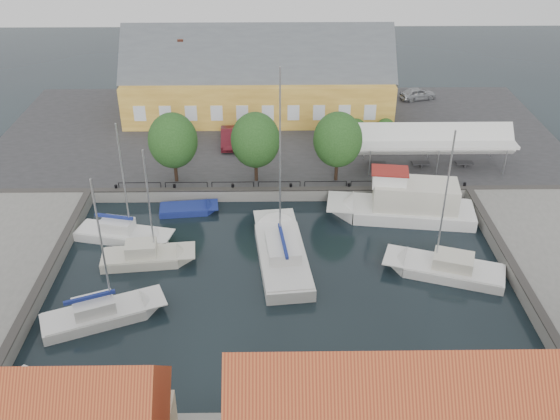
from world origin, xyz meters
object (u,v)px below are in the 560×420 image
launch_sw (45,396)px  launch_nw (188,210)px  trawler (407,206)px  center_sailboat (282,256)px  warehouse (253,82)px  west_boat_b (146,259)px  car_red (230,138)px  east_boat_b (447,271)px  car_silver (418,94)px  tent_canopy (435,140)px  west_boat_d (101,316)px  west_boat_a (122,236)px

launch_sw → launch_nw: (5.60, 20.26, -0.00)m
trawler → center_sailboat: bearing=-149.5°
trawler → launch_nw: (-18.06, 1.15, -0.93)m
warehouse → trawler: warehouse is taller
center_sailboat → trawler: 11.97m
west_boat_b → launch_nw: (2.21, 7.28, -0.17)m
car_red → east_boat_b: bearing=-53.9°
car_silver → car_red: 24.37m
trawler → warehouse: bearing=121.6°
warehouse → car_red: bearing=-103.8°
warehouse → west_boat_b: 28.46m
east_boat_b → tent_canopy: bearing=81.8°
west_boat_b → center_sailboat: bearing=0.3°
center_sailboat → launch_sw: 18.68m
car_silver → launch_nw: (-23.96, -23.50, -1.63)m
east_boat_b → west_boat_d: bearing=-168.8°
warehouse → launch_sw: warehouse is taller
warehouse → west_boat_a: (-9.70, -24.06, -4.15)m
tent_canopy → trawler: trawler is taller
center_sailboat → east_boat_b: size_ratio=1.28×
tent_canopy → west_boat_d: size_ratio=1.31×
warehouse → trawler: 24.97m
tent_canopy → trawler: size_ratio=1.13×
center_sailboat → west_boat_b: bearing=-179.7°
west_boat_a → west_boat_b: (2.39, -3.13, -0.01)m
west_boat_d → tent_canopy: bearing=37.6°
west_boat_b → trawler: bearing=16.8°
launch_sw → west_boat_a: bearing=86.4°
west_boat_a → west_boat_b: west_boat_a is taller
car_red → east_boat_b: east_boat_b is taller
east_boat_b → launch_sw: bearing=-156.0°
center_sailboat → launch_sw: bearing=-135.7°
trawler → west_boat_d: west_boat_d is taller
west_boat_a → launch_sw: size_ratio=1.83×
east_boat_b → west_boat_a: (-24.11, 4.93, 0.01)m
car_silver → launch_sw: bearing=129.6°
car_silver → launch_sw: size_ratio=0.75×
warehouse → east_boat_b: (14.41, -28.98, -4.17)m
car_silver → east_boat_b: (-4.45, -32.57, -1.45)m
warehouse → tent_canopy: 21.63m
east_boat_b → west_boat_b: size_ratio=1.21×
west_boat_b → launch_sw: 13.42m
tent_canopy → west_boat_a: west_boat_a is taller
warehouse → launch_sw: size_ratio=5.07×
west_boat_b → launch_sw: west_boat_b is taller
car_silver → trawler: 25.36m
west_boat_d → launch_sw: bearing=-103.6°
car_red → west_boat_d: size_ratio=0.44×
east_boat_b → west_boat_a: 24.61m
east_boat_b → west_boat_a: size_ratio=1.12×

